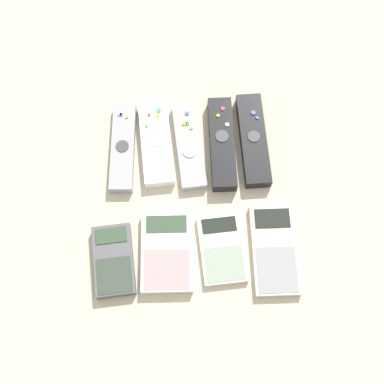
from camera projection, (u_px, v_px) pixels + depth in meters
ground_plane at (192, 201)px, 0.94m from camera, size 3.00×3.00×0.00m
remote_0 at (123, 147)px, 0.97m from camera, size 0.05×0.17×0.02m
remote_1 at (156, 144)px, 0.97m from camera, size 0.06×0.16×0.02m
remote_2 at (191, 146)px, 0.97m from camera, size 0.06×0.17×0.02m
remote_3 at (222, 144)px, 0.97m from camera, size 0.05×0.18×0.03m
remote_4 at (253, 140)px, 0.97m from camera, size 0.05×0.18×0.03m
calculator_0 at (114, 260)px, 0.89m from camera, size 0.07×0.12×0.02m
calculator_1 at (167, 252)px, 0.90m from camera, size 0.09×0.14×0.02m
calculator_2 at (222, 249)px, 0.90m from camera, size 0.08×0.12×0.01m
calculator_3 at (275, 249)px, 0.90m from camera, size 0.08×0.16×0.01m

